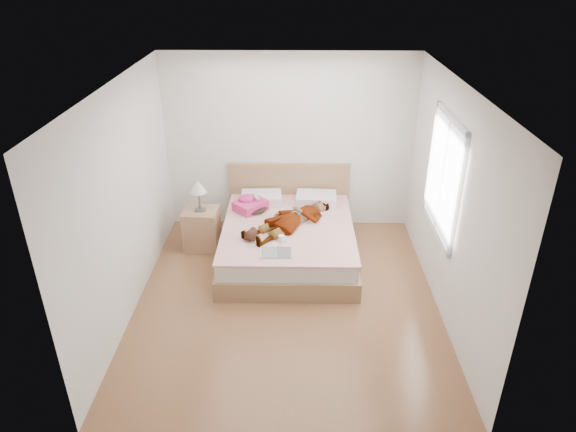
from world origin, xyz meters
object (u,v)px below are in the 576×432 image
Objects in this scene: woman at (292,216)px; nightstand at (202,226)px; bed at (288,237)px; coffee_mug at (282,239)px; magazine at (276,253)px; towel at (250,204)px; plush_toy at (251,234)px; phone at (256,197)px.

nightstand reaches higher than woman.
nightstand is at bearing -147.06° from woman.
coffee_mug is (-0.07, -0.53, 0.28)m from bed.
woman is 1.46× the size of nightstand.
coffee_mug reaches higher than magazine.
towel is 0.86m from plush_toy.
coffee_mug is 1.38m from nightstand.
towel is 0.52× the size of nightstand.
phone is 0.10× the size of nightstand.
towel is 4.32× the size of coffee_mug.
phone is 0.87m from nightstand.
bed is 0.73m from plush_toy.
nightstand is (-1.22, 0.19, 0.07)m from bed.
phone reaches higher than towel.
phone is at bearing 89.49° from plush_toy.
bed is 0.74m from towel.
magazine is at bearing -99.26° from bed.
nightstand reaches higher than towel.
magazine is 0.29m from coffee_mug.
bed is 3.90× the size of towel.
coffee_mug is 0.12× the size of nightstand.
phone reaches higher than magazine.
towel reaches higher than magazine.
nightstand reaches higher than plush_toy.
coffee_mug is at bearing -32.34° from nightstand.
woman is at bearing 41.12° from plush_toy.
woman is at bearing 76.71° from coffee_mug.
bed is at bearing 82.12° from coffee_mug.
bed is 0.86m from magazine.
nightstand is at bearing -164.70° from towel.
bed is 1.24m from nightstand.
plush_toy reaches higher than coffee_mug.
magazine is (-0.18, -0.78, -0.10)m from woman.
towel is at bearing -171.32° from woman.
woman is at bearing -34.28° from towel.
plush_toy is at bearing -83.89° from towel.
plush_toy is at bearing -134.36° from bed.
phone reaches higher than woman.
magazine is at bearing -121.77° from phone.
nightstand is (-1.27, 0.22, -0.27)m from woman.
towel is at bearing 96.11° from plush_toy.
plush_toy is (0.09, -0.85, -0.02)m from towel.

